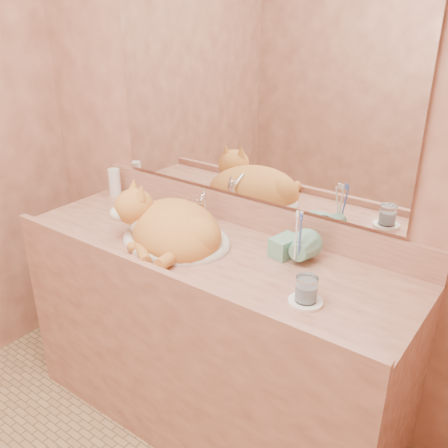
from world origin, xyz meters
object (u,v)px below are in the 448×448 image
Objects in this scene: sink_basin at (175,225)px; toothbrush_cup at (297,255)px; water_glass at (306,289)px; soap_dispenser at (275,240)px; cat at (168,225)px; vanity_counter at (209,340)px.

sink_basin is 0.49m from toothbrush_cup.
toothbrush_cup is at bearing 126.22° from water_glass.
sink_basin is at bearing -168.77° from toothbrush_cup.
soap_dispenser is 2.01× the size of water_glass.
cat is at bearing -138.01° from sink_basin.
soap_dispenser reaches higher than sink_basin.
vanity_counter is at bearing 167.41° from water_glass.
cat is (-0.16, -0.04, 0.50)m from vanity_counter.
cat is 0.64m from water_glass.
cat reaches higher than toothbrush_cup.
cat reaches higher than sink_basin.
vanity_counter is 3.59× the size of sink_basin.
soap_dispenser reaches higher than toothbrush_cup.
toothbrush_cup is (0.09, -0.00, -0.03)m from soap_dispenser.
sink_basin reaches higher than water_glass.
sink_basin is 0.62m from water_glass.
sink_basin reaches higher than vanity_counter.
vanity_counter is at bearing -167.46° from toothbrush_cup.
water_glass reaches higher than vanity_counter.
sink_basin is 1.03× the size of cat.
soap_dispenser is (0.39, 0.10, 0.01)m from sink_basin.
vanity_counter is at bearing 5.26° from sink_basin.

